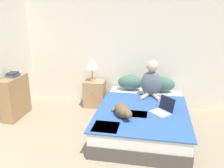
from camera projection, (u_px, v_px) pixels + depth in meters
name	position (u px, v px, depth m)	size (l,w,h in m)	color
wall_back	(136.00, 45.00, 4.76)	(5.59, 0.05, 2.55)	silver
bed	(142.00, 118.00, 4.04)	(1.46, 2.03, 0.42)	#4C4742
pillow_near	(130.00, 82.00, 4.78)	(0.49, 0.28, 0.29)	#42665B
pillow_far	(162.00, 84.00, 4.67)	(0.49, 0.28, 0.29)	#42665B
person_sitting	(151.00, 81.00, 4.37)	(0.39, 0.38, 0.68)	slate
cat_tabby	(123.00, 111.00, 3.59)	(0.39, 0.55, 0.20)	brown
laptop_open	(163.00, 110.00, 3.74)	(0.41, 0.41, 0.24)	#B7B7BC
nightstand	(95.00, 94.00, 4.98)	(0.42, 0.38, 0.56)	tan
table_lamp	(92.00, 65.00, 4.77)	(0.25, 0.25, 0.48)	tan
bookshelf	(15.00, 97.00, 4.46)	(0.23, 0.67, 0.79)	#99754C
book_stack_top	(13.00, 75.00, 4.33)	(0.19, 0.23, 0.09)	beige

